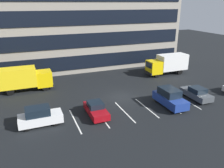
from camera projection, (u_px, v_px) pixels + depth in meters
name	position (u px, v px, depth m)	size (l,w,h in m)	color
ground_plane	(121.00, 97.00, 29.34)	(120.00, 120.00, 0.00)	black
office_building	(82.00, 6.00, 41.38)	(34.73, 11.88, 21.60)	gray
lot_markings	(136.00, 110.00, 25.86)	(14.14, 5.40, 0.01)	silver
box_truck_yellow	(168.00, 63.00, 38.14)	(7.12, 2.36, 3.30)	yellow
box_truck_yellow_all	(24.00, 78.00, 30.79)	(7.10, 2.35, 3.29)	yellow
sedan_charcoal	(196.00, 93.00, 28.62)	(1.81, 4.31, 1.55)	#474C51
suv_navy	(170.00, 98.00, 26.56)	(1.97, 4.64, 2.10)	navy
sedan_maroon	(96.00, 109.00, 24.39)	(1.74, 4.15, 1.49)	maroon
suv_white	(40.00, 116.00, 22.40)	(4.21, 1.78, 1.90)	white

